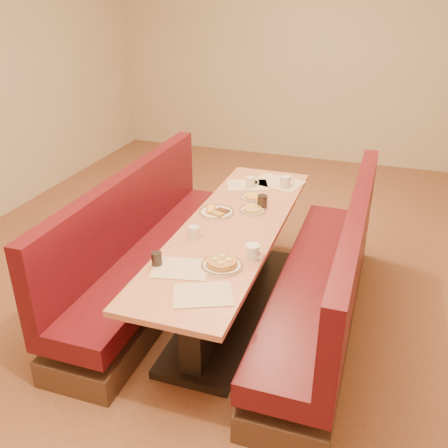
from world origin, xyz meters
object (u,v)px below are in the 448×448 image
(coffee_mug_b, at_px, (194,232))
(soda_tumbler_mid, at_px, (262,202))
(booth_right, at_px, (326,287))
(coffee_mug_d, at_px, (251,182))
(eggs_plate, at_px, (216,212))
(booth_left, at_px, (147,255))
(soda_tumbler_near, at_px, (157,259))
(pancake_plate, at_px, (222,264))
(diner_table, at_px, (232,269))
(coffee_mug_a, at_px, (253,252))
(coffee_mug_c, at_px, (286,181))

(coffee_mug_b, xyz_separation_m, soda_tumbler_mid, (0.33, 0.65, 0.01))
(booth_right, xyz_separation_m, coffee_mug_b, (-0.93, -0.27, 0.43))
(coffee_mug_d, bearing_deg, eggs_plate, -104.67)
(booth_left, xyz_separation_m, soda_tumbler_near, (0.45, -0.70, 0.43))
(soda_tumbler_near, distance_m, soda_tumbler_mid, 1.16)
(pancake_plate, relative_size, soda_tumbler_mid, 2.47)
(pancake_plate, bearing_deg, coffee_mug_d, 98.38)
(diner_table, xyz_separation_m, pancake_plate, (0.12, -0.59, 0.40))
(eggs_plate, distance_m, soda_tumbler_mid, 0.39)
(booth_right, relative_size, coffee_mug_a, 18.75)
(soda_tumbler_mid, bearing_deg, coffee_mug_b, -116.76)
(diner_table, relative_size, coffee_mug_a, 18.75)
(coffee_mug_c, height_order, coffee_mug_d, coffee_mug_c)
(eggs_plate, bearing_deg, booth_right, -9.91)
(coffee_mug_c, xyz_separation_m, soda_tumbler_mid, (-0.08, -0.51, 0.00))
(booth_right, height_order, coffee_mug_c, booth_right)
(coffee_mug_d, bearing_deg, coffee_mug_c, 11.13)
(booth_left, distance_m, eggs_plate, 0.70)
(booth_left, xyz_separation_m, pancake_plate, (0.85, -0.59, 0.41))
(pancake_plate, bearing_deg, coffee_mug_c, 86.64)
(booth_left, xyz_separation_m, soda_tumbler_mid, (0.86, 0.38, 0.44))
(coffee_mug_a, xyz_separation_m, coffee_mug_b, (-0.48, 0.16, -0.01))
(booth_left, xyz_separation_m, coffee_mug_b, (0.54, -0.27, 0.43))
(eggs_plate, relative_size, soda_tumbler_mid, 2.53)
(soda_tumbler_near, bearing_deg, diner_table, 68.26)
(coffee_mug_a, xyz_separation_m, coffee_mug_c, (-0.08, 1.32, -0.00))
(coffee_mug_a, distance_m, coffee_mug_b, 0.51)
(booth_left, relative_size, coffee_mug_a, 18.75)
(booth_right, xyz_separation_m, eggs_plate, (-0.92, 0.16, 0.41))
(diner_table, distance_m, booth_left, 0.73)
(coffee_mug_c, bearing_deg, pancake_plate, -111.73)
(coffee_mug_a, xyz_separation_m, soda_tumbler_near, (-0.56, -0.28, -0.01))
(diner_table, bearing_deg, booth_right, 0.00)
(soda_tumbler_mid, bearing_deg, booth_left, -156.15)
(coffee_mug_d, distance_m, soda_tumbler_mid, 0.47)
(booth_right, bearing_deg, booth_left, 180.00)
(pancake_plate, bearing_deg, soda_tumbler_near, -164.17)
(eggs_plate, relative_size, coffee_mug_a, 2.09)
(booth_left, xyz_separation_m, eggs_plate, (0.55, 0.16, 0.41))
(eggs_plate, bearing_deg, soda_tumbler_mid, 35.14)
(booth_left, relative_size, booth_right, 1.00)
(coffee_mug_d, relative_size, soda_tumbler_mid, 1.04)
(coffee_mug_d, distance_m, soda_tumbler_near, 1.52)
(eggs_plate, xyz_separation_m, coffee_mug_b, (-0.01, -0.43, 0.03))
(booth_right, height_order, eggs_plate, booth_right)
(eggs_plate, relative_size, coffee_mug_d, 2.44)
(pancake_plate, xyz_separation_m, coffee_mug_c, (0.09, 1.48, 0.03))
(eggs_plate, xyz_separation_m, coffee_mug_d, (0.10, 0.64, 0.03))
(diner_table, relative_size, pancake_plate, 9.20)
(diner_table, xyz_separation_m, coffee_mug_d, (-0.08, 0.80, 0.42))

